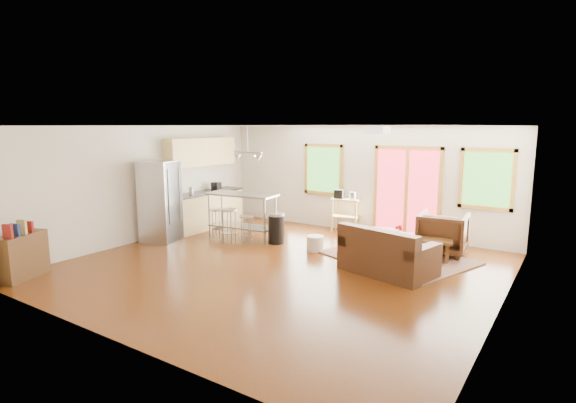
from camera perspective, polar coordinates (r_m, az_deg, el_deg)
The scene contains 29 objects.
floor at distance 8.45m, azimuth -1.13°, elevation -8.40°, with size 7.50×7.00×0.02m, color #3D1B06.
ceiling at distance 8.04m, azimuth -1.20°, elevation 9.66°, with size 7.50×7.00×0.02m, color white.
back_wall at distance 11.18m, azimuth 9.11°, elevation 2.78°, with size 7.50×0.02×2.60m, color silver.
left_wall at distance 10.71m, azimuth -17.97°, elevation 2.14°, with size 0.02×7.00×2.60m, color silver.
right_wall at distance 6.79m, azimuth 25.99°, elevation -2.41°, with size 0.02×7.00×2.60m, color silver.
front_wall at distance 5.67m, azimuth -21.79°, elevation -4.33°, with size 7.50×0.02×2.60m, color silver.
window_left at distance 11.56m, azimuth 4.51°, elevation 4.09°, with size 1.10×0.05×1.30m.
french_doors at distance 10.73m, azimuth 14.82°, elevation 1.22°, with size 1.60×0.05×2.10m.
window_right at distance 10.27m, azimuth 23.93°, elevation 2.61°, with size 1.10×0.05×1.30m.
rug at distance 9.27m, azimuth 13.72°, elevation -6.90°, with size 2.61×2.01×0.03m, color #525D3C.
loveseat at distance 8.19m, azimuth 12.39°, elevation -6.67°, with size 1.76×1.25×0.85m.
coffee_table at distance 9.26m, azimuth 16.81°, elevation -4.72°, with size 1.21×0.88×0.44m.
armchair at distance 9.71m, azimuth 19.06°, elevation -3.60°, with size 0.92×0.86×0.95m, color black.
ottoman at distance 10.07m, azimuth 12.14°, elevation -4.53°, with size 0.55×0.55×0.36m, color black.
pouf at distance 9.49m, azimuth 3.48°, elevation -5.33°, with size 0.37×0.37×0.32m, color beige.
vase at distance 8.99m, azimuth 13.86°, elevation -4.13°, with size 0.23×0.24×0.31m.
book at distance 8.82m, azimuth 14.78°, elevation -4.23°, with size 0.21×0.03×0.28m, color maroon.
cabinets at distance 11.70m, azimuth -10.54°, elevation 1.19°, with size 0.64×2.24×2.30m.
refrigerator at distance 10.53m, azimuth -15.89°, elevation 0.01°, with size 0.90×0.88×1.83m.
island at distance 10.52m, azimuth -5.87°, elevation -0.75°, with size 1.73×0.85×1.05m.
cup at distance 10.32m, azimuth -2.74°, elevation 0.71°, with size 0.12×0.09×0.12m, color white.
bar_stool_a at distance 10.68m, azimuth -8.95°, elevation -1.86°, with size 0.40×0.40×0.68m.
bar_stool_b at distance 10.08m, azimuth -7.48°, elevation -2.06°, with size 0.44×0.44×0.78m.
bar_stool_c at distance 10.02m, azimuth -5.32°, elevation -2.71°, with size 0.39×0.39×0.64m.
trash_can at distance 10.04m, azimuth -1.51°, elevation -3.39°, with size 0.43×0.43×0.68m.
kitchen_cart at distance 11.18m, azimuth 7.24°, elevation -0.21°, with size 0.76×0.57×1.05m.
bookshelf at distance 9.00m, azimuth -30.69°, elevation -5.89°, with size 0.63×0.94×1.03m.
ceiling_flush at distance 7.80m, azimuth 11.23°, elevation 8.90°, with size 0.35×0.35×0.12m, color white.
pendant_light at distance 10.40m, azimuth -5.13°, elevation 5.67°, with size 0.80×0.18×0.79m.
Camera 1 is at (4.57, -6.62, 2.59)m, focal length 28.00 mm.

